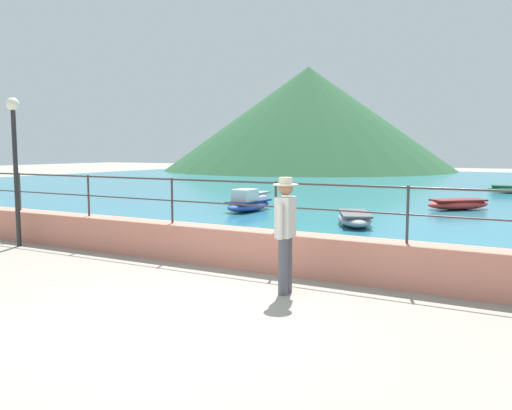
{
  "coord_description": "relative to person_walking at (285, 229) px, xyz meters",
  "views": [
    {
      "loc": [
        4.21,
        -5.04,
        2.16
      ],
      "look_at": [
        -0.68,
        3.7,
        1.1
      ],
      "focal_mm": 37.07,
      "sensor_mm": 36.0,
      "label": 1
    }
  ],
  "objects": [
    {
      "name": "lake_water",
      "position": [
        -0.8,
        23.89,
        -0.95
      ],
      "size": [
        64.0,
        44.32,
        0.06
      ],
      "primitive_type": "cube",
      "color": "teal",
      "rests_on": "ground"
    },
    {
      "name": "person_walking",
      "position": [
        0.0,
        0.0,
        0.0
      ],
      "size": [
        0.38,
        0.57,
        1.75
      ],
      "color": "#4C4C56",
      "rests_on": "ground"
    },
    {
      "name": "boat_3",
      "position": [
        -5.57,
        8.49,
        -0.65
      ],
      "size": [
        0.96,
        2.32,
        0.76
      ],
      "color": "#2D4C9E",
      "rests_on": "lake_water"
    },
    {
      "name": "railing",
      "position": [
        -0.8,
        1.25,
        0.36
      ],
      "size": [
        18.44,
        0.04,
        0.9
      ],
      "color": "#383330",
      "rests_on": "promenade_wall"
    },
    {
      "name": "boat_6",
      "position": [
        -1.28,
        7.0,
        -0.72
      ],
      "size": [
        1.78,
        2.47,
        0.36
      ],
      "color": "gray",
      "rests_on": "lake_water"
    },
    {
      "name": "lamp_post",
      "position": [
        -6.91,
        0.59,
        1.22
      ],
      "size": [
        0.28,
        0.28,
        3.28
      ],
      "color": "#232326",
      "rests_on": "ground"
    },
    {
      "name": "hill_main",
      "position": [
        -18.32,
        42.6,
        4.22
      ],
      "size": [
        29.11,
        29.11,
        10.39
      ],
      "primitive_type": "cone",
      "color": "#285633",
      "rests_on": "ground"
    },
    {
      "name": "ground_plane",
      "position": [
        -0.8,
        -1.95,
        -0.98
      ],
      "size": [
        120.0,
        120.0,
        0.0
      ],
      "primitive_type": "plane",
      "color": "gray"
    },
    {
      "name": "promenade_wall",
      "position": [
        -0.8,
        1.25,
        -0.63
      ],
      "size": [
        20.0,
        0.56,
        0.7
      ],
      "primitive_type": "cube",
      "color": "tan",
      "rests_on": "ground"
    },
    {
      "name": "boat_5",
      "position": [
        0.62,
        12.47,
        -0.72
      ],
      "size": [
        2.31,
        2.21,
        0.36
      ],
      "color": "red",
      "rests_on": "lake_water"
    },
    {
      "name": "boat_1",
      "position": [
        -7.1,
        11.54,
        -0.72
      ],
      "size": [
        1.01,
        2.34,
        0.36
      ],
      "color": "white",
      "rests_on": "lake_water"
    }
  ]
}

